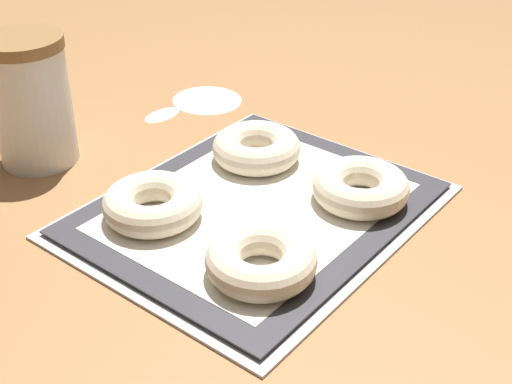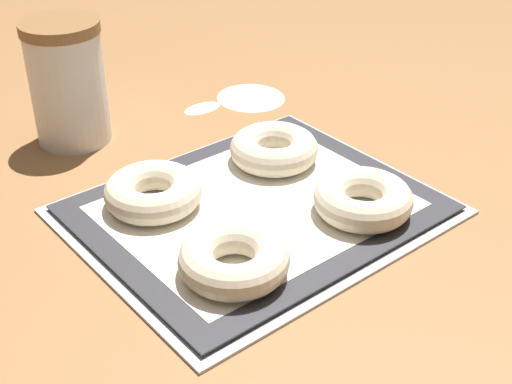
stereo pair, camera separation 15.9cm
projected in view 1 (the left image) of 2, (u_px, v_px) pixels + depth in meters
The scene contains 10 objects.
ground_plane at pixel (253, 208), 0.92m from camera, with size 2.80×2.80×0.00m, color olive.
baking_tray at pixel (256, 210), 0.90m from camera, with size 0.43×0.36×0.01m.
baking_mat at pixel (256, 207), 0.90m from camera, with size 0.41×0.34×0.00m.
bagel_front_left at pixel (261, 260), 0.77m from camera, with size 0.12×0.12×0.04m.
bagel_front_right at pixel (361, 187), 0.90m from camera, with size 0.12×0.12×0.04m.
bagel_back_left at pixel (153, 204), 0.87m from camera, with size 0.12×0.12×0.04m.
bagel_back_right at pixel (256, 148), 0.99m from camera, with size 0.12×0.12×0.04m.
flour_canister at pixel (31, 100), 0.98m from camera, with size 0.11×0.11×0.18m.
flour_patch_near at pixel (162, 114), 1.15m from camera, with size 0.07×0.04×0.00m.
flour_patch_far at pixel (207, 99), 1.20m from camera, with size 0.11×0.12×0.00m.
Camera 1 is at (-0.60, -0.48, 0.50)m, focal length 50.00 mm.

